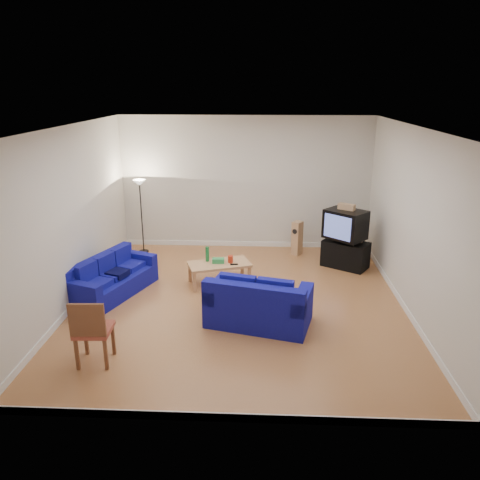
{
  "coord_description": "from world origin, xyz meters",
  "views": [
    {
      "loc": [
        0.39,
        -7.88,
        3.85
      ],
      "look_at": [
        0.0,
        0.4,
        1.1
      ],
      "focal_mm": 35.0,
      "sensor_mm": 36.0,
      "label": 1
    }
  ],
  "objects_px": {
    "sofa_loveseat": "(258,307)",
    "tv_stand": "(345,254)",
    "coffee_table": "(219,266)",
    "television": "(345,224)",
    "sofa_three_seat": "(111,280)"
  },
  "relations": [
    {
      "from": "coffee_table",
      "to": "television",
      "type": "xyz_separation_m",
      "value": [
        2.65,
        1.03,
        0.6
      ]
    },
    {
      "from": "sofa_three_seat",
      "to": "tv_stand",
      "type": "distance_m",
      "value": 5.04
    },
    {
      "from": "coffee_table",
      "to": "tv_stand",
      "type": "xyz_separation_m",
      "value": [
        2.71,
        1.06,
        -0.1
      ]
    },
    {
      "from": "coffee_table",
      "to": "tv_stand",
      "type": "bearing_deg",
      "value": 21.37
    },
    {
      "from": "sofa_loveseat",
      "to": "television",
      "type": "bearing_deg",
      "value": 70.2
    },
    {
      "from": "sofa_three_seat",
      "to": "television",
      "type": "xyz_separation_m",
      "value": [
        4.71,
        1.61,
        0.72
      ]
    },
    {
      "from": "tv_stand",
      "to": "television",
      "type": "height_order",
      "value": "television"
    },
    {
      "from": "sofa_loveseat",
      "to": "tv_stand",
      "type": "relative_size",
      "value": 1.95
    },
    {
      "from": "coffee_table",
      "to": "tv_stand",
      "type": "height_order",
      "value": "tv_stand"
    },
    {
      "from": "tv_stand",
      "to": "television",
      "type": "relative_size",
      "value": 0.95
    },
    {
      "from": "sofa_loveseat",
      "to": "tv_stand",
      "type": "bearing_deg",
      "value": 69.72
    },
    {
      "from": "coffee_table",
      "to": "television",
      "type": "height_order",
      "value": "television"
    },
    {
      "from": "coffee_table",
      "to": "tv_stand",
      "type": "distance_m",
      "value": 2.91
    },
    {
      "from": "sofa_loveseat",
      "to": "tv_stand",
      "type": "height_order",
      "value": "sofa_loveseat"
    },
    {
      "from": "sofa_three_seat",
      "to": "television",
      "type": "distance_m",
      "value": 5.03
    }
  ]
}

